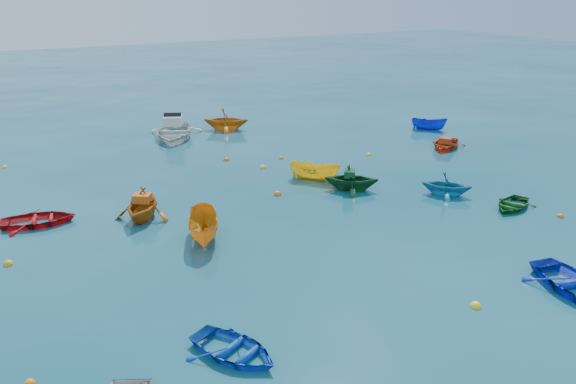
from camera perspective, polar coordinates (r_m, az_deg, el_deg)
name	(u,v)px	position (r m, az deg, el deg)	size (l,w,h in m)	color
ground	(346,239)	(23.17, 5.89, -4.76)	(160.00, 160.00, 0.00)	#0B3F50
dinghy_blue_sw	(234,355)	(16.54, -5.49, -16.19)	(1.99, 2.78, 0.58)	#0E46B2
dinghy_blue_se	(575,292)	(21.67, 27.15, -9.02)	(2.53, 3.54, 0.73)	#0F2AC5
dinghy_orange_w	(144,218)	(25.83, -14.44, -2.58)	(2.47, 2.87, 1.51)	#BE6211
sampan_yellow_mid	(314,180)	(29.89, 2.71, 1.27)	(1.06, 2.80, 1.08)	yellow
dinghy_green_e	(511,208)	(28.14, 21.75, -1.50)	(1.79, 2.50, 0.52)	#124E18
dinghy_cyan_se	(446,195)	(28.81, 15.72, -0.26)	(2.05, 2.37, 1.25)	teal
dinghy_red_nw	(39,224)	(26.68, -23.95, -3.01)	(2.20, 3.08, 0.64)	#B20E11
sampan_orange_n	(205,239)	(23.27, -8.45, -4.77)	(1.21, 3.22, 1.25)	orange
dinghy_green_n	(351,190)	(28.56, 6.42, 0.23)	(2.30, 2.67, 1.40)	#11491F
dinghy_red_ne	(445,148)	(37.09, 15.68, 4.37)	(2.17, 3.03, 0.63)	#C13710
sampan_blue_far	(429,129)	(41.44, 14.09, 6.18)	(0.93, 2.47, 0.95)	#102BC9
dinghy_orange_far	(226,129)	(40.44, -6.29, 6.33)	(2.67, 3.10, 1.63)	orange
motorboat_white	(174,138)	(38.75, -11.49, 5.41)	(3.57, 4.99, 1.63)	silver
tarp_orange_a	(142,198)	(25.53, -14.59, -0.60)	(0.76, 0.57, 0.37)	#DD5C16
tarp_green_b	(350,173)	(28.27, 6.28, 1.90)	(0.71, 0.54, 0.35)	#10421C
tarp_orange_b	(446,140)	(36.87, 15.72, 5.06)	(0.72, 0.55, 0.35)	#B73B12
buoy_or_a	(30,384)	(16.93, -24.73, -17.31)	(0.29, 0.29, 0.29)	orange
buoy_ye_a	(475,307)	(19.53, 18.51, -10.99)	(0.37, 0.37, 0.37)	yellow
buoy_or_b	(560,217)	(27.92, 25.94, -2.31)	(0.30, 0.30, 0.30)	#D6640B
buoy_ye_b	(9,265)	(23.49, -26.52, -6.62)	(0.37, 0.37, 0.37)	gold
buoy_or_c	(278,195)	(27.72, -1.06, -0.29)	(0.39, 0.39, 0.39)	#FF610D
buoy_ye_c	(262,168)	(31.76, -2.61, 2.45)	(0.36, 0.36, 0.36)	yellow
buoy_or_d	(281,159)	(33.45, -0.69, 3.42)	(0.29, 0.29, 0.29)	orange
buoy_ye_d	(5,168)	(35.59, -26.85, 2.21)	(0.31, 0.31, 0.31)	yellow
buoy_or_e	(226,160)	(33.30, -6.29, 3.21)	(0.34, 0.34, 0.34)	orange
buoy_ye_e	(369,155)	(34.46, 8.18, 3.72)	(0.31, 0.31, 0.31)	yellow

